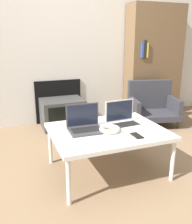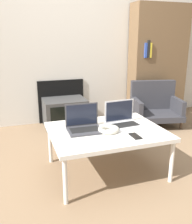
% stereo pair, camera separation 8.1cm
% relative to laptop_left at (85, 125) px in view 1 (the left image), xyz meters
% --- Properties ---
extents(ground_plane, '(14.00, 14.00, 0.00)m').
position_rel_laptop_left_xyz_m(ground_plane, '(0.20, -0.20, -0.47)').
color(ground_plane, '#7A6047').
extents(wall_back, '(7.00, 0.08, 2.60)m').
position_rel_laptop_left_xyz_m(wall_back, '(0.20, 1.59, 0.82)').
color(wall_back, beige).
rests_on(wall_back, ground_plane).
extents(table, '(1.02, 0.80, 0.42)m').
position_rel_laptop_left_xyz_m(table, '(0.20, -0.07, -0.08)').
color(table, silver).
rests_on(table, ground_plane).
extents(laptop_left, '(0.32, 0.26, 0.23)m').
position_rel_laptop_left_xyz_m(laptop_left, '(0.00, 0.00, 0.00)').
color(laptop_left, '#38383D').
rests_on(laptop_left, table).
extents(laptop_right, '(0.33, 0.27, 0.23)m').
position_rel_laptop_left_xyz_m(laptop_right, '(0.39, -0.00, 0.00)').
color(laptop_right, silver).
rests_on(laptop_right, table).
extents(headphones, '(0.19, 0.19, 0.04)m').
position_rel_laptop_left_xyz_m(headphones, '(0.20, -0.12, -0.03)').
color(headphones, beige).
rests_on(headphones, table).
extents(phone, '(0.07, 0.14, 0.01)m').
position_rel_laptop_left_xyz_m(phone, '(0.37, -0.30, -0.04)').
color(phone, black).
rests_on(phone, table).
extents(tv, '(0.59, 0.47, 0.40)m').
position_rel_laptop_left_xyz_m(tv, '(0.10, 1.31, -0.27)').
color(tv, '#383838').
rests_on(tv, ground_plane).
extents(armchair, '(0.75, 0.66, 0.63)m').
position_rel_laptop_left_xyz_m(armchair, '(1.36, 0.98, -0.18)').
color(armchair, '#2D2D33').
rests_on(armchair, ground_plane).
extents(bookshelf, '(0.90, 0.32, 1.73)m').
position_rel_laptop_left_xyz_m(bookshelf, '(1.63, 1.39, 0.39)').
color(bookshelf, brown).
rests_on(bookshelf, ground_plane).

